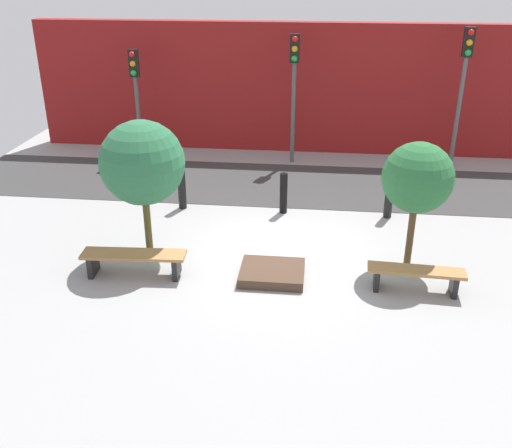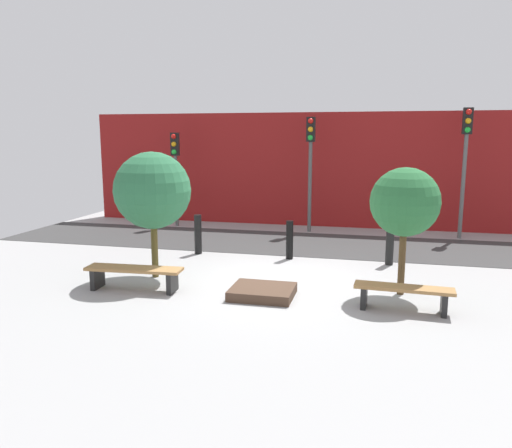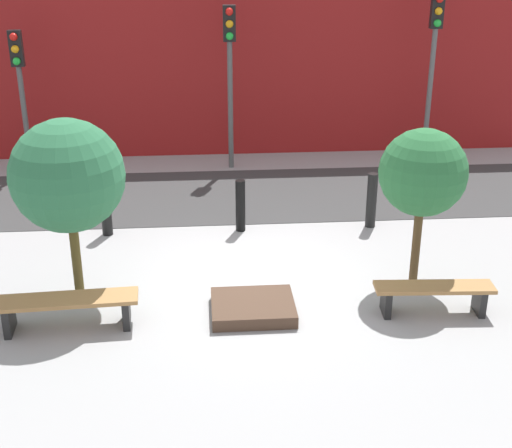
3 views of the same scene
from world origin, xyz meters
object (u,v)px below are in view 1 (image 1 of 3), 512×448
(bollard_far_left, at_px, (182,188))
(bollard_left, at_px, (284,193))
(bench_right, at_px, (416,275))
(bench_left, at_px, (134,259))
(traffic_light_mid_west, at_px, (294,76))
(traffic_light_mid_east, at_px, (464,74))
(planter_bed, at_px, (272,273))
(bollard_center, at_px, (389,196))
(tree_behind_left_bench, at_px, (142,163))
(tree_behind_right_bench, at_px, (418,178))
(traffic_light_west, at_px, (136,84))

(bollard_far_left, xyz_separation_m, bollard_left, (2.47, 0.00, -0.03))
(bench_right, bearing_deg, bench_left, -176.72)
(bollard_left, height_order, traffic_light_mid_west, traffic_light_mid_west)
(bollard_far_left, distance_m, traffic_light_mid_east, 8.37)
(bench_left, relative_size, bench_right, 1.14)
(bench_left, distance_m, planter_bed, 2.66)
(bollard_far_left, bearing_deg, bollard_center, 0.00)
(bench_left, bearing_deg, bollard_left, 48.21)
(traffic_light_mid_east, bearing_deg, tree_behind_left_bench, -139.99)
(bollard_center, height_order, traffic_light_mid_east, traffic_light_mid_east)
(bollard_far_left, distance_m, traffic_light_mid_west, 4.97)
(bollard_center, relative_size, traffic_light_mid_east, 0.27)
(bench_right, bearing_deg, bollard_center, 96.21)
(bench_left, xyz_separation_m, bollard_center, (5.12, 3.32, 0.18))
(tree_behind_right_bench, xyz_separation_m, traffic_light_mid_east, (2.01, 6.12, 0.86))
(bench_left, bearing_deg, traffic_light_west, 102.47)
(bench_left, bearing_deg, tree_behind_right_bench, 7.44)
(bollard_far_left, bearing_deg, traffic_light_west, 119.82)
(bench_right, xyz_separation_m, bollard_far_left, (-5.12, 3.32, 0.20))
(tree_behind_left_bench, bearing_deg, traffic_light_mid_east, 40.01)
(planter_bed, xyz_separation_m, bollard_center, (2.47, 3.12, 0.43))
(bollard_center, bearing_deg, traffic_light_mid_west, 123.05)
(tree_behind_left_bench, height_order, bollard_center, tree_behind_left_bench)
(traffic_light_mid_west, bearing_deg, bench_left, -110.36)
(traffic_light_west, bearing_deg, bench_right, -44.31)
(bollard_left, height_order, traffic_light_mid_east, traffic_light_mid_east)
(bench_right, bearing_deg, tree_behind_left_bench, 172.56)
(bollard_far_left, xyz_separation_m, traffic_light_mid_west, (2.47, 3.80, 2.03))
(planter_bed, bearing_deg, tree_behind_right_bench, 16.86)
(bench_left, xyz_separation_m, bollard_far_left, (0.17, 3.32, 0.18))
(bollard_left, bearing_deg, bench_left, -128.51)
(bench_left, relative_size, tree_behind_left_bench, 0.72)
(tree_behind_left_bench, bearing_deg, traffic_light_mid_west, 66.65)
(traffic_light_mid_west, bearing_deg, traffic_light_mid_east, 0.01)
(bench_left, relative_size, tree_behind_right_bench, 0.80)
(bench_left, relative_size, traffic_light_mid_east, 0.51)
(traffic_light_west, bearing_deg, bench_left, -74.25)
(traffic_light_west, distance_m, traffic_light_mid_east, 9.32)
(bench_left, distance_m, bollard_left, 4.25)
(planter_bed, xyz_separation_m, tree_behind_left_bench, (-2.64, 0.80, 1.84))
(planter_bed, distance_m, traffic_light_mid_west, 7.35)
(tree_behind_left_bench, relative_size, bollard_left, 2.81)
(bench_right, height_order, tree_behind_right_bench, tree_behind_right_bench)
(bench_right, distance_m, tree_behind_left_bench, 5.62)
(planter_bed, height_order, tree_behind_right_bench, tree_behind_right_bench)
(tree_behind_right_bench, bearing_deg, traffic_light_mid_west, 113.35)
(bench_left, height_order, planter_bed, bench_left)
(planter_bed, distance_m, traffic_light_mid_east, 8.74)
(bench_right, height_order, traffic_light_mid_west, traffic_light_mid_west)
(bench_left, bearing_deg, tree_behind_left_bench, 86.72)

